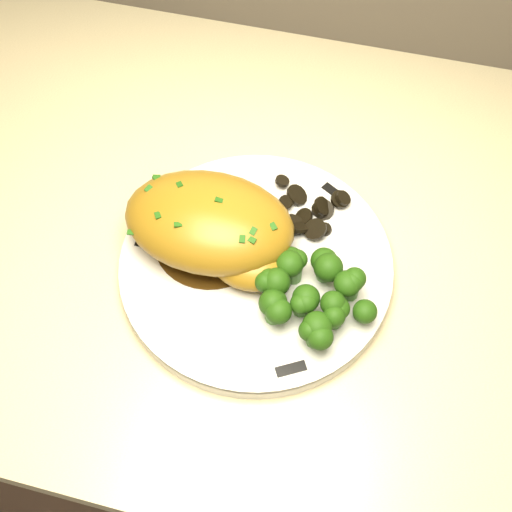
% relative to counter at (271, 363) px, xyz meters
% --- Properties ---
extents(counter, '(2.05, 0.68, 1.01)m').
position_rel_counter_xyz_m(counter, '(0.00, 0.00, 0.00)').
color(counter, '#4E3223').
rests_on(counter, ground).
extents(plate, '(0.36, 0.36, 0.02)m').
position_rel_counter_xyz_m(plate, '(-0.01, -0.07, 0.45)').
color(plate, silver).
rests_on(plate, counter).
extents(rim_accent_0, '(0.03, 0.02, 0.00)m').
position_rel_counter_xyz_m(rim_accent_0, '(0.06, 0.03, 0.46)').
color(rim_accent_0, black).
rests_on(rim_accent_0, plate).
extents(rim_accent_1, '(0.01, 0.03, 0.00)m').
position_rel_counter_xyz_m(rim_accent_1, '(-0.13, -0.07, 0.46)').
color(rim_accent_1, black).
rests_on(rim_accent_1, plate).
extents(rim_accent_2, '(0.03, 0.02, 0.00)m').
position_rel_counter_xyz_m(rim_accent_2, '(0.05, -0.18, 0.46)').
color(rim_accent_2, black).
rests_on(rim_accent_2, plate).
extents(gravy_pool, '(0.12, 0.12, 0.00)m').
position_rel_counter_xyz_m(gravy_pool, '(-0.06, -0.06, 0.46)').
color(gravy_pool, '#362109').
rests_on(gravy_pool, plate).
extents(chicken_breast, '(0.18, 0.12, 0.07)m').
position_rel_counter_xyz_m(chicken_breast, '(-0.05, -0.06, 0.49)').
color(chicken_breast, olive).
rests_on(chicken_breast, plate).
extents(mushroom_pile, '(0.10, 0.07, 0.02)m').
position_rel_counter_xyz_m(mushroom_pile, '(0.03, -0.01, 0.46)').
color(mushroom_pile, black).
rests_on(mushroom_pile, plate).
extents(broccoli_florets, '(0.12, 0.10, 0.04)m').
position_rel_counter_xyz_m(broccoli_florets, '(0.06, -0.11, 0.48)').
color(broccoli_florets, '#447833').
rests_on(broccoli_florets, plate).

